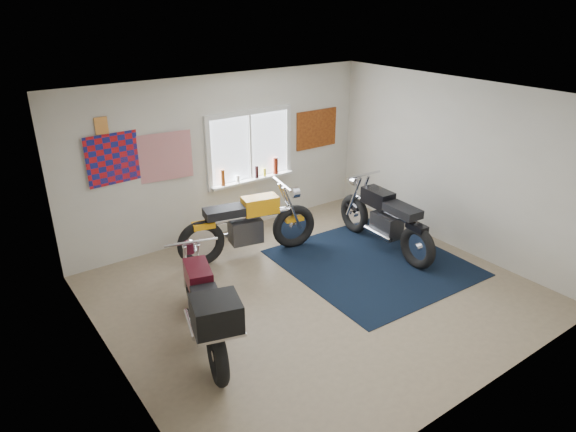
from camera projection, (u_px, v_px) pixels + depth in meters
ground at (316, 293)px, 7.16m from camera, size 5.50×5.50×0.00m
room_shell at (319, 182)px, 6.50m from camera, size 5.50×5.50×5.50m
navy_rug at (373, 263)px, 7.95m from camera, size 2.59×2.68×0.01m
window_assembly at (250, 152)px, 8.72m from camera, size 1.66×0.17×1.26m
oil_bottles at (256, 171)px, 8.84m from camera, size 1.14×0.09×0.30m
flag_display at (101, 126)px, 7.13m from camera, size 1.60×0.10×1.17m
triumph_poster at (317, 129)px, 9.43m from camera, size 0.90×0.03×0.70m
yellow_triumph at (248, 226)px, 7.99m from camera, size 2.26×0.76×1.15m
black_chrome_bike at (385, 220)px, 8.22m from camera, size 0.67×2.20×1.13m
maroon_tourer at (205, 309)px, 5.79m from camera, size 0.98×2.13×1.09m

